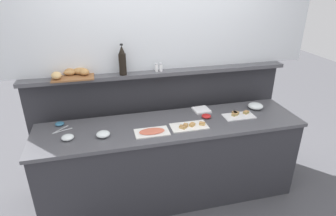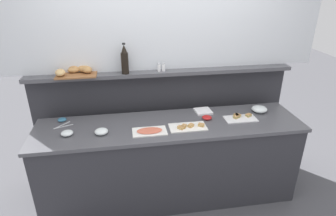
{
  "view_description": "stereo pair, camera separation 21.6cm",
  "coord_description": "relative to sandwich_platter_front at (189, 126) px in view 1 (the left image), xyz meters",
  "views": [
    {
      "loc": [
        -0.63,
        -2.41,
        2.21
      ],
      "look_at": [
        -0.0,
        0.1,
        1.02
      ],
      "focal_mm": 30.44,
      "sensor_mm": 36.0,
      "label": 1
    },
    {
      "loc": [
        -0.42,
        -2.46,
        2.21
      ],
      "look_at": [
        -0.0,
        0.1,
        1.02
      ],
      "focal_mm": 30.44,
      "sensor_mm": 36.0,
      "label": 2
    }
  ],
  "objects": [
    {
      "name": "wine_bottle_dark",
      "position": [
        -0.56,
        0.51,
        0.55
      ],
      "size": [
        0.08,
        0.08,
        0.32
      ],
      "color": "black",
      "rests_on": "back_ledge_unit"
    },
    {
      "name": "bread_basket",
      "position": [
        -1.04,
        0.56,
        0.44
      ],
      "size": [
        0.41,
        0.28,
        0.08
      ],
      "color": "brown",
      "rests_on": "back_ledge_unit"
    },
    {
      "name": "condiment_bowl_teal",
      "position": [
        -1.22,
        0.34,
        0.01
      ],
      "size": [
        0.09,
        0.09,
        0.03
      ],
      "primitive_type": "ellipsoid",
      "color": "teal",
      "rests_on": "buffet_counter"
    },
    {
      "name": "glass_bowl_medium",
      "position": [
        0.84,
        0.23,
        0.02
      ],
      "size": [
        0.16,
        0.16,
        0.07
      ],
      "color": "silver",
      "rests_on": "buffet_counter"
    },
    {
      "name": "sandwich_platter_side",
      "position": [
        0.57,
        0.1,
        0.0
      ],
      "size": [
        0.32,
        0.17,
        0.04
      ],
      "color": "white",
      "rests_on": "buffet_counter"
    },
    {
      "name": "ground_plane",
      "position": [
        -0.16,
        0.7,
        -0.9
      ],
      "size": [
        12.0,
        12.0,
        0.0
      ],
      "primitive_type": "plane",
      "color": "#4C4C51"
    },
    {
      "name": "glass_bowl_large",
      "position": [
        -1.13,
        0.04,
        0.01
      ],
      "size": [
        0.11,
        0.11,
        0.04
      ],
      "color": "silver",
      "rests_on": "buffet_counter"
    },
    {
      "name": "pepper_shaker",
      "position": [
        -0.16,
        0.53,
        0.45
      ],
      "size": [
        0.03,
        0.03,
        0.09
      ],
      "color": "white",
      "rests_on": "back_ledge_unit"
    },
    {
      "name": "upper_wall_panel",
      "position": [
        -0.16,
        0.63,
        1.05
      ],
      "size": [
        3.45,
        0.08,
        1.29
      ],
      "primitive_type": "cube",
      "color": "silver",
      "rests_on": "back_ledge_unit"
    },
    {
      "name": "condiment_bowl_dark",
      "position": [
        0.23,
        0.15,
        0.01
      ],
      "size": [
        0.1,
        0.1,
        0.03
      ],
      "primitive_type": "ellipsoid",
      "color": "red",
      "rests_on": "buffet_counter"
    },
    {
      "name": "buffet_counter",
      "position": [
        -0.16,
        0.1,
        -0.46
      ],
      "size": [
        2.64,
        0.65,
        0.89
      ],
      "color": "#2D2D33",
      "rests_on": "ground_plane"
    },
    {
      "name": "serving_tongs",
      "position": [
        -1.2,
        0.22,
        -0.0
      ],
      "size": [
        0.18,
        0.14,
        0.01
      ],
      "color": "#B7BABF",
      "rests_on": "buffet_counter"
    },
    {
      "name": "cold_cuts_platter",
      "position": [
        -0.38,
        -0.02,
        -0.0
      ],
      "size": [
        0.32,
        0.18,
        0.02
      ],
      "color": "white",
      "rests_on": "buffet_counter"
    },
    {
      "name": "glass_bowl_small",
      "position": [
        -0.82,
        0.01,
        0.01
      ],
      "size": [
        0.12,
        0.12,
        0.05
      ],
      "color": "silver",
      "rests_on": "buffet_counter"
    },
    {
      "name": "sandwich_platter_front",
      "position": [
        0.0,
        0.0,
        0.0
      ],
      "size": [
        0.36,
        0.19,
        0.04
      ],
      "color": "white",
      "rests_on": "buffet_counter"
    },
    {
      "name": "napkin_stack",
      "position": [
        0.24,
        0.32,
        -0.0
      ],
      "size": [
        0.18,
        0.18,
        0.02
      ],
      "primitive_type": "cube",
      "rotation": [
        0.0,
        0.0,
        0.07
      ],
      "color": "white",
      "rests_on": "buffet_counter"
    },
    {
      "name": "back_ledge_unit",
      "position": [
        -0.16,
        0.61,
        -0.22
      ],
      "size": [
        2.85,
        0.22,
        1.31
      ],
      "color": "#2D2D33",
      "rests_on": "ground_plane"
    },
    {
      "name": "salt_shaker",
      "position": [
        -0.21,
        0.53,
        0.45
      ],
      "size": [
        0.03,
        0.03,
        0.09
      ],
      "color": "white",
      "rests_on": "back_ledge_unit"
    }
  ]
}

